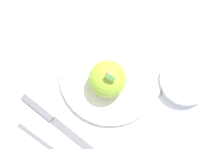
{
  "coord_description": "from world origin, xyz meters",
  "views": [
    {
      "loc": [
        0.14,
        -0.06,
        0.74
      ],
      "look_at": [
        0.0,
        0.04,
        0.02
      ],
      "focal_mm": 51.83,
      "sensor_mm": 36.0,
      "label": 1
    }
  ],
  "objects": [
    {
      "name": "dinner_plate",
      "position": [
        0.0,
        0.04,
        0.01
      ],
      "size": [
        0.24,
        0.24,
        0.02
      ],
      "color": "silver",
      "rests_on": "ground_plane"
    },
    {
      "name": "knife",
      "position": [
        0.02,
        -0.13,
        0.0
      ],
      "size": [
        0.23,
        0.08,
        0.01
      ],
      "color": "#59595E",
      "rests_on": "ground_plane"
    },
    {
      "name": "ground_plane",
      "position": [
        0.0,
        0.0,
        0.0
      ],
      "size": [
        2.4,
        2.4,
        0.0
      ],
      "primitive_type": "plane",
      "color": "silver"
    },
    {
      "name": "apple",
      "position": [
        0.01,
        0.02,
        0.06
      ],
      "size": [
        0.08,
        0.08,
        0.1
      ],
      "color": "#8CB22D",
      "rests_on": "dinner_plate"
    },
    {
      "name": "linen_napkin",
      "position": [
        -0.06,
        0.17,
        0.0
      ],
      "size": [
        0.2,
        0.16,
        0.0
      ],
      "primitive_type": "cube",
      "rotation": [
        0.0,
        0.0,
        5.01
      ],
      "color": "silver",
      "rests_on": "ground_plane"
    },
    {
      "name": "side_bowl",
      "position": [
        0.11,
        0.17,
        0.02
      ],
      "size": [
        0.12,
        0.12,
        0.03
      ],
      "color": "silver",
      "rests_on": "ground_plane"
    }
  ]
}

